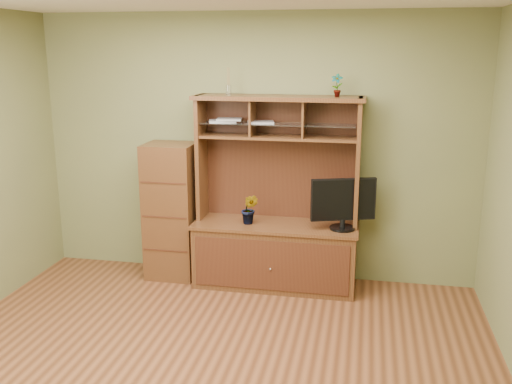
# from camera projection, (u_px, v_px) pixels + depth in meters

# --- Properties ---
(room) EXTENTS (4.54, 4.04, 2.74)m
(room) POSITION_uv_depth(u_px,v_px,m) (199.00, 197.00, 3.92)
(room) COLOR #502A16
(room) RESTS_ON ground
(media_hutch) EXTENTS (1.66, 0.61, 1.90)m
(media_hutch) POSITION_uv_depth(u_px,v_px,m) (276.00, 235.00, 5.72)
(media_hutch) COLOR #402012
(media_hutch) RESTS_ON room
(monitor) EXTENTS (0.61, 0.25, 0.50)m
(monitor) POSITION_uv_depth(u_px,v_px,m) (343.00, 203.00, 5.42)
(monitor) COLOR black
(monitor) RESTS_ON media_hutch
(orchid_plant) EXTENTS (0.18, 0.15, 0.30)m
(orchid_plant) POSITION_uv_depth(u_px,v_px,m) (250.00, 209.00, 5.62)
(orchid_plant) COLOR #315A1F
(orchid_plant) RESTS_ON media_hutch
(top_plant) EXTENTS (0.12, 0.09, 0.21)m
(top_plant) POSITION_uv_depth(u_px,v_px,m) (337.00, 85.00, 5.33)
(top_plant) COLOR #396E26
(top_plant) RESTS_ON media_hutch
(reed_diffuser) EXTENTS (0.05, 0.05, 0.26)m
(reed_diffuser) POSITION_uv_depth(u_px,v_px,m) (228.00, 84.00, 5.52)
(reed_diffuser) COLOR silver
(reed_diffuser) RESTS_ON media_hutch
(magazines) EXTENTS (0.68, 0.26, 0.04)m
(magazines) POSITION_uv_depth(u_px,v_px,m) (237.00, 121.00, 5.60)
(magazines) COLOR #B0B0B5
(magazines) RESTS_ON media_hutch
(side_cabinet) EXTENTS (0.50, 0.46, 1.41)m
(side_cabinet) POSITION_uv_depth(u_px,v_px,m) (172.00, 211.00, 5.91)
(side_cabinet) COLOR #402012
(side_cabinet) RESTS_ON room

